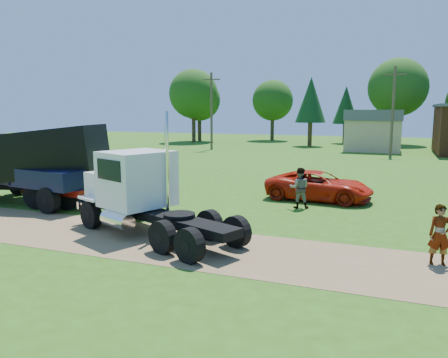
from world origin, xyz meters
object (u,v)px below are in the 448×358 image
(black_dump_truck, at_px, (22,160))
(spectator_a, at_px, (440,235))
(white_semi_tractor, at_px, (138,191))
(navy_truck, at_px, (27,170))
(orange_pickup, at_px, (319,186))

(black_dump_truck, bearing_deg, spectator_a, -21.51)
(white_semi_tractor, xyz_separation_m, spectator_a, (10.33, 0.09, -0.64))
(white_semi_tractor, xyz_separation_m, navy_truck, (-8.09, 2.57, 0.11))
(white_semi_tractor, bearing_deg, black_dump_truck, -174.30)
(orange_pickup, bearing_deg, navy_truck, 118.10)
(black_dump_truck, height_order, orange_pickup, black_dump_truck)
(black_dump_truck, distance_m, orange_pickup, 14.99)
(black_dump_truck, distance_m, navy_truck, 0.53)
(black_dump_truck, relative_size, orange_pickup, 1.71)
(navy_truck, height_order, spectator_a, navy_truck)
(orange_pickup, bearing_deg, black_dump_truck, 118.35)
(black_dump_truck, xyz_separation_m, navy_truck, (0.13, 0.13, -0.50))
(white_semi_tractor, relative_size, spectator_a, 4.14)
(white_semi_tractor, height_order, spectator_a, white_semi_tractor)
(navy_truck, xyz_separation_m, spectator_a, (18.42, -2.47, -0.74))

